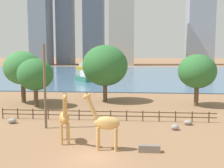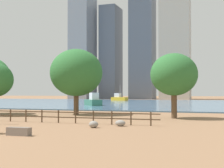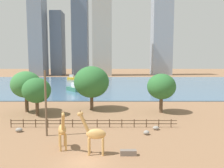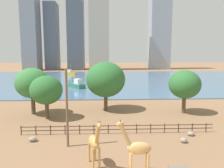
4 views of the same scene
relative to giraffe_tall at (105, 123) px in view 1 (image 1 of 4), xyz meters
name	(u,v)px [view 1 (image 1 of 4)]	position (x,y,z in m)	size (l,w,h in m)	color
ground_plane	(125,74)	(-0.91, 77.97, -2.36)	(400.00, 400.00, 0.00)	#8C6647
harbor_water	(125,74)	(-0.91, 74.97, -2.26)	(180.00, 86.00, 0.20)	#476B8C
giraffe_tall	(105,123)	(0.00, 0.00, 0.00)	(3.25, 0.96, 5.04)	tan
giraffe_companion	(64,118)	(-3.86, 1.49, -0.02)	(1.56, 3.29, 4.98)	tan
utility_pole	(45,87)	(-7.14, 6.09, 2.20)	(0.28, 0.28, 9.13)	brown
boulder_near_fence	(175,127)	(6.83, 6.57, -2.06)	(0.83, 0.81, 0.61)	gray
boulder_by_pole	(12,121)	(-11.72, 7.78, -2.05)	(1.02, 0.82, 0.61)	gray
boulder_small	(188,122)	(8.62, 8.75, -2.07)	(0.96, 0.76, 0.57)	gray
feeding_trough	(149,148)	(3.76, -0.26, -2.06)	(1.80, 0.60, 0.60)	#72665B
enclosure_fence	(105,114)	(-1.11, 9.97, -1.61)	(26.12, 0.14, 1.30)	#4C3826
tree_left_large	(22,68)	(-15.53, 20.61, 3.26)	(5.98, 5.98, 8.35)	brown
tree_center_broad	(197,71)	(11.88, 20.03, 2.92)	(5.72, 5.72, 7.89)	brown
tree_right_tall	(35,75)	(-12.30, 17.44, 2.49)	(5.32, 5.32, 7.28)	brown
tree_left_small	(105,66)	(-2.41, 22.85, 3.58)	(7.47, 7.47, 9.32)	brown
boat_ferry	(84,78)	(-11.09, 50.70, -1.17)	(5.99, 6.66, 2.91)	#337259
boat_sailboat	(83,67)	(-20.01, 97.92, -1.23)	(6.57, 3.99, 5.56)	gold
skyline_tower_glass	(65,25)	(-38.77, 142.92, 21.00)	(8.49, 13.20, 46.72)	slate
skyline_block_left	(200,12)	(39.67, 145.53, 28.20)	(14.48, 13.76, 61.13)	#939EAD
skyline_block_right	(122,0)	(-5.02, 134.59, 33.57)	(13.60, 8.28, 71.87)	#ADA89E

